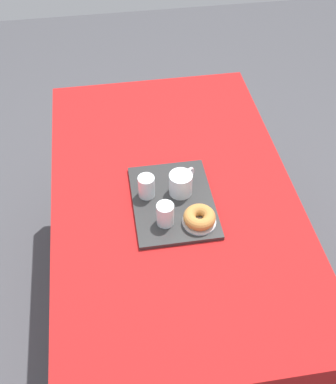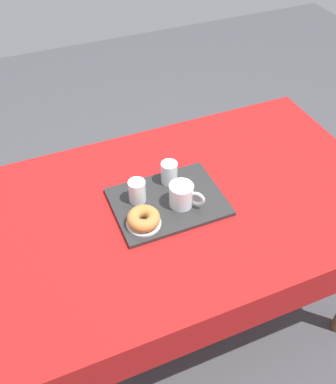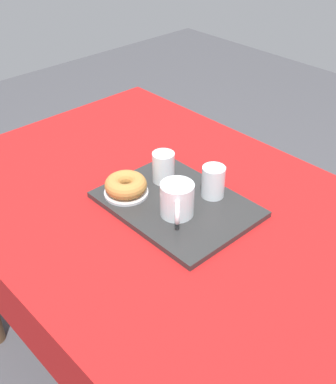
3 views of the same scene
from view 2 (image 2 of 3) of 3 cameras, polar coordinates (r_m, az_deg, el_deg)
name	(u,v)px [view 2 (image 2 of 3)]	position (r m, az deg, el deg)	size (l,w,h in m)	color
ground_plane	(180,311)	(2.13, 1.62, -15.63)	(6.00, 6.00, 0.00)	#47474C
dining_table	(183,220)	(1.60, 2.08, -3.75)	(1.48, 0.90, 0.76)	red
serving_tray	(168,202)	(1.51, 0.01, -1.31)	(0.39, 0.29, 0.02)	#2D2D2D
tea_mug_left	(182,196)	(1.46, 1.86, -0.49)	(0.11, 0.11, 0.09)	white
water_glass_near	(169,173)	(1.55, 0.15, 2.51)	(0.06, 0.06, 0.09)	white
water_glass_far	(137,192)	(1.48, -4.14, -0.02)	(0.06, 0.06, 0.09)	white
donut_plate_left	(144,223)	(1.43, -3.25, -4.19)	(0.12, 0.12, 0.01)	silver
sugar_donut_left	(144,218)	(1.41, -3.29, -3.53)	(0.11, 0.11, 0.04)	#BC7F3D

